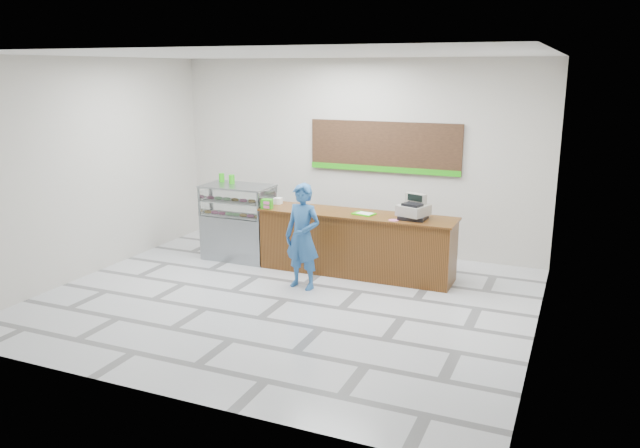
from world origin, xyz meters
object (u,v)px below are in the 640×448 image
at_px(sales_counter, 356,244).
at_px(customer, 303,237).
at_px(display_case, 239,221).
at_px(cash_register, 414,210).
at_px(serving_tray, 364,214).

distance_m(sales_counter, customer, 1.13).
distance_m(display_case, cash_register, 3.21).
bearing_deg(display_case, customer, -29.40).
distance_m(cash_register, customer, 1.79).
relative_size(display_case, cash_register, 2.52).
distance_m(sales_counter, display_case, 2.23).
bearing_deg(cash_register, serving_tray, -161.07).
bearing_deg(sales_counter, cash_register, -0.75).
bearing_deg(serving_tray, cash_register, 13.52).
bearing_deg(serving_tray, sales_counter, -179.61).
height_order(sales_counter, cash_register, cash_register).
height_order(display_case, serving_tray, display_case).
xyz_separation_m(display_case, cash_register, (3.17, -0.01, 0.50)).
height_order(display_case, cash_register, cash_register).
bearing_deg(serving_tray, display_case, -168.32).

